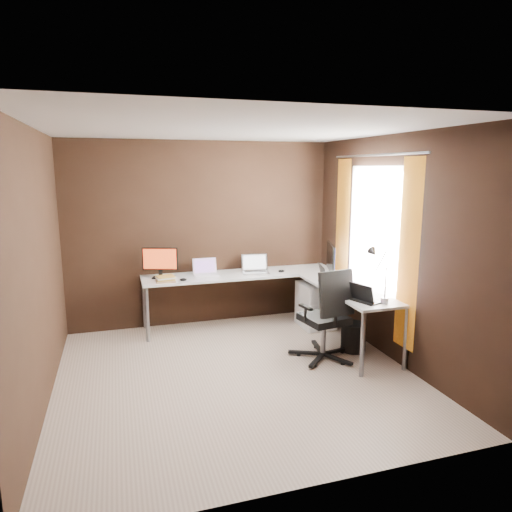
{
  "coord_description": "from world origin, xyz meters",
  "views": [
    {
      "loc": [
        -1.11,
        -4.32,
        2.13
      ],
      "look_at": [
        0.51,
        0.95,
        1.07
      ],
      "focal_mm": 32.0,
      "sensor_mm": 36.0,
      "label": 1
    }
  ],
  "objects_px": {
    "drawer_pedestal": "(316,305)",
    "desk_lamp": "(377,268)",
    "laptop_white": "(205,271)",
    "laptop_black_small": "(364,298)",
    "office_chair": "(325,333)",
    "book_stack": "(166,279)",
    "monitor_left": "(160,261)",
    "laptop_silver": "(255,268)",
    "monitor_right": "(331,259)",
    "laptop_black_big": "(328,280)",
    "wastebasket": "(353,337)"
  },
  "relations": [
    {
      "from": "monitor_right",
      "to": "laptop_white",
      "type": "distance_m",
      "value": 1.66
    },
    {
      "from": "desk_lamp",
      "to": "office_chair",
      "type": "bearing_deg",
      "value": 158.05
    },
    {
      "from": "desk_lamp",
      "to": "laptop_black_big",
      "type": "bearing_deg",
      "value": 118.34
    },
    {
      "from": "laptop_white",
      "to": "laptop_silver",
      "type": "relative_size",
      "value": 0.81
    },
    {
      "from": "drawer_pedestal",
      "to": "desk_lamp",
      "type": "height_order",
      "value": "desk_lamp"
    },
    {
      "from": "book_stack",
      "to": "desk_lamp",
      "type": "distance_m",
      "value": 2.59
    },
    {
      "from": "laptop_silver",
      "to": "laptop_white",
      "type": "bearing_deg",
      "value": -173.86
    },
    {
      "from": "office_chair",
      "to": "laptop_black_small",
      "type": "bearing_deg",
      "value": -54.03
    },
    {
      "from": "laptop_black_small",
      "to": "book_stack",
      "type": "distance_m",
      "value": 2.46
    },
    {
      "from": "laptop_white",
      "to": "book_stack",
      "type": "xyz_separation_m",
      "value": [
        -0.55,
        -0.23,
        -0.01
      ]
    },
    {
      "from": "book_stack",
      "to": "office_chair",
      "type": "relative_size",
      "value": 0.23
    },
    {
      "from": "drawer_pedestal",
      "to": "laptop_silver",
      "type": "distance_m",
      "value": 0.97
    },
    {
      "from": "monitor_right",
      "to": "office_chair",
      "type": "bearing_deg",
      "value": 169.54
    },
    {
      "from": "wastebasket",
      "to": "laptop_silver",
      "type": "bearing_deg",
      "value": 122.71
    },
    {
      "from": "laptop_white",
      "to": "laptop_black_big",
      "type": "bearing_deg",
      "value": -35.41
    },
    {
      "from": "monitor_left",
      "to": "laptop_white",
      "type": "distance_m",
      "value": 0.62
    },
    {
      "from": "monitor_right",
      "to": "laptop_silver",
      "type": "xyz_separation_m",
      "value": [
        -0.81,
        0.67,
        -0.21
      ]
    },
    {
      "from": "laptop_black_small",
      "to": "desk_lamp",
      "type": "bearing_deg",
      "value": -133.29
    },
    {
      "from": "office_chair",
      "to": "laptop_white",
      "type": "bearing_deg",
      "value": 117.4
    },
    {
      "from": "monitor_left",
      "to": "laptop_black_big",
      "type": "bearing_deg",
      "value": -8.37
    },
    {
      "from": "wastebasket",
      "to": "laptop_black_small",
      "type": "bearing_deg",
      "value": -106.65
    },
    {
      "from": "monitor_left",
      "to": "laptop_black_small",
      "type": "height_order",
      "value": "monitor_left"
    },
    {
      "from": "monitor_right",
      "to": "book_stack",
      "type": "height_order",
      "value": "monitor_right"
    },
    {
      "from": "laptop_white",
      "to": "book_stack",
      "type": "relative_size",
      "value": 1.29
    },
    {
      "from": "laptop_silver",
      "to": "laptop_black_big",
      "type": "relative_size",
      "value": 0.95
    },
    {
      "from": "book_stack",
      "to": "office_chair",
      "type": "bearing_deg",
      "value": -36.59
    },
    {
      "from": "laptop_silver",
      "to": "book_stack",
      "type": "relative_size",
      "value": 1.58
    },
    {
      "from": "drawer_pedestal",
      "to": "laptop_black_big",
      "type": "distance_m",
      "value": 0.73
    },
    {
      "from": "monitor_left",
      "to": "wastebasket",
      "type": "distance_m",
      "value": 2.61
    },
    {
      "from": "book_stack",
      "to": "laptop_black_small",
      "type": "bearing_deg",
      "value": -37.95
    },
    {
      "from": "laptop_white",
      "to": "desk_lamp",
      "type": "distance_m",
      "value": 2.35
    },
    {
      "from": "drawer_pedestal",
      "to": "wastebasket",
      "type": "bearing_deg",
      "value": -85.62
    },
    {
      "from": "laptop_white",
      "to": "laptop_silver",
      "type": "bearing_deg",
      "value": -3.44
    },
    {
      "from": "drawer_pedestal",
      "to": "monitor_right",
      "type": "relative_size",
      "value": 1.1
    },
    {
      "from": "book_stack",
      "to": "laptop_black_big",
      "type": "bearing_deg",
      "value": -20.79
    },
    {
      "from": "laptop_black_big",
      "to": "wastebasket",
      "type": "distance_m",
      "value": 0.74
    },
    {
      "from": "monitor_right",
      "to": "laptop_black_small",
      "type": "relative_size",
      "value": 1.5
    },
    {
      "from": "laptop_black_big",
      "to": "laptop_black_small",
      "type": "distance_m",
      "value": 0.79
    },
    {
      "from": "monitor_left",
      "to": "laptop_silver",
      "type": "height_order",
      "value": "monitor_left"
    },
    {
      "from": "laptop_silver",
      "to": "laptop_black_small",
      "type": "distance_m",
      "value": 1.84
    },
    {
      "from": "desk_lamp",
      "to": "wastebasket",
      "type": "height_order",
      "value": "desk_lamp"
    },
    {
      "from": "book_stack",
      "to": "laptop_silver",
      "type": "bearing_deg",
      "value": 8.8
    },
    {
      "from": "laptop_black_big",
      "to": "wastebasket",
      "type": "bearing_deg",
      "value": -142.3
    },
    {
      "from": "laptop_black_big",
      "to": "monitor_right",
      "type": "bearing_deg",
      "value": -18.12
    },
    {
      "from": "drawer_pedestal",
      "to": "laptop_black_big",
      "type": "relative_size",
      "value": 1.45
    },
    {
      "from": "drawer_pedestal",
      "to": "office_chair",
      "type": "xyz_separation_m",
      "value": [
        -0.35,
        -1.03,
        0.01
      ]
    },
    {
      "from": "drawer_pedestal",
      "to": "book_stack",
      "type": "xyz_separation_m",
      "value": [
        -1.99,
        0.18,
        0.47
      ]
    },
    {
      "from": "book_stack",
      "to": "desk_lamp",
      "type": "relative_size",
      "value": 0.42
    },
    {
      "from": "laptop_white",
      "to": "office_chair",
      "type": "height_order",
      "value": "office_chair"
    },
    {
      "from": "laptop_white",
      "to": "laptop_black_small",
      "type": "height_order",
      "value": "laptop_white"
    }
  ]
}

